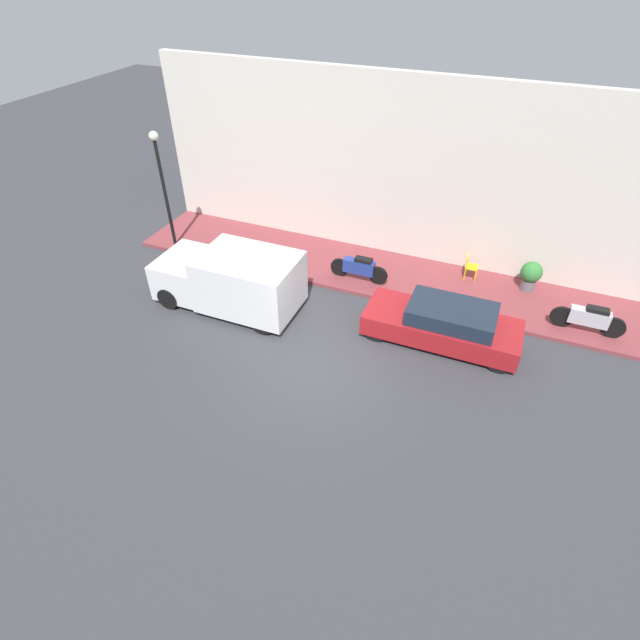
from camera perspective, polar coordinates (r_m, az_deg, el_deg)
ground_plane at (r=13.71m, az=-0.53°, el=-5.42°), size 60.00×60.00×0.00m
sidewalk at (r=17.52m, az=6.05°, el=5.50°), size 2.95×17.33×0.12m
building_facade at (r=17.57m, az=8.39°, el=16.49°), size 0.30×17.33×6.17m
parked_car at (r=14.61m, az=13.96°, el=-0.44°), size 1.66×4.37×1.24m
delivery_van at (r=15.66m, az=-10.24°, el=4.63°), size 2.08×4.52×1.87m
scooter_silver at (r=16.37m, az=28.39°, el=0.18°), size 0.30×2.03×0.87m
motorcycle_blue at (r=16.73m, az=4.51°, el=5.98°), size 0.30×1.98×0.85m
streetlamp at (r=18.57m, az=-17.65°, el=15.43°), size 0.31×0.31×4.19m
potted_plant at (r=17.49m, az=22.95°, el=4.80°), size 0.68×0.68×1.00m
cafe_chair at (r=17.49m, az=16.78°, el=6.00°), size 0.40×0.40×0.83m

